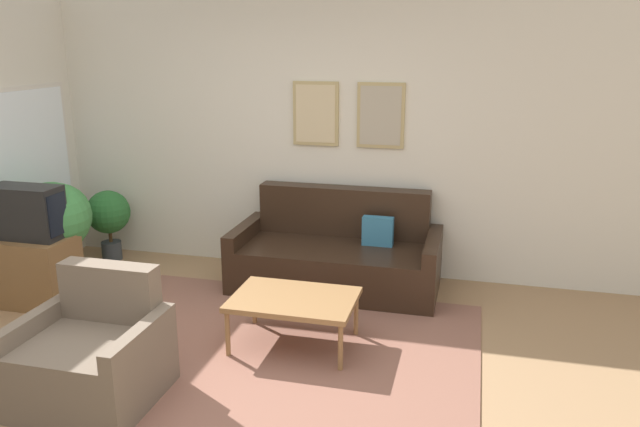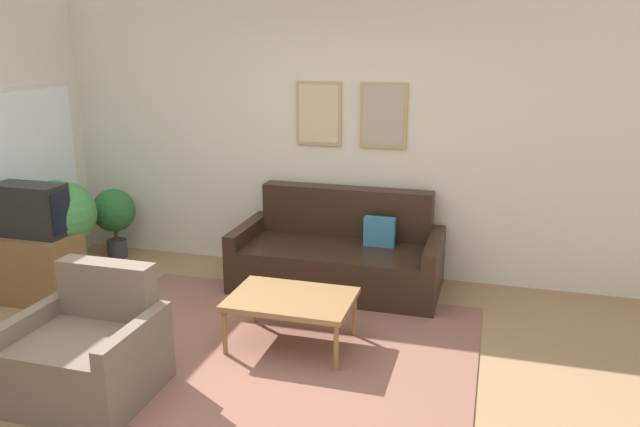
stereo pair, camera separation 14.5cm
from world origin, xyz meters
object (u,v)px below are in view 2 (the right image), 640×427
coffee_table (291,301)px  potted_plant_tall (58,221)px  tv (30,210)px  couch (339,256)px  armchair (88,354)px

coffee_table → potted_plant_tall: bearing=168.9°
coffee_table → tv: bearing=174.9°
couch → tv: 2.73m
coffee_table → potted_plant_tall: potted_plant_tall is taller
potted_plant_tall → armchair: bearing=-47.8°
armchair → couch: bearing=58.4°
armchair → potted_plant_tall: size_ratio=0.82×
couch → potted_plant_tall: 2.56m
coffee_table → tv: (-2.42, 0.22, 0.46)m
coffee_table → couch: bearing=87.8°
tv → armchair: 1.90m
potted_plant_tall → couch: bearing=18.1°
tv → armchair: tv is taller
couch → potted_plant_tall: bearing=-161.9°
couch → coffee_table: size_ratio=2.05×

